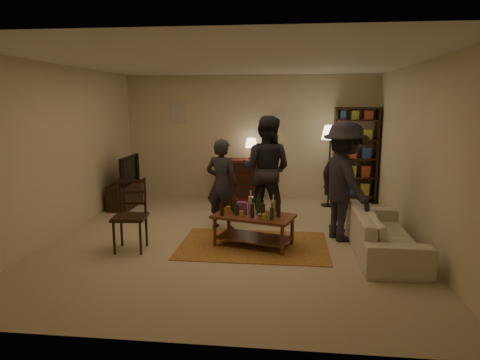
# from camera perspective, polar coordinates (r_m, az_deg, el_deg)

# --- Properties ---
(floor) EXTENTS (6.00, 6.00, 0.00)m
(floor) POSITION_cam_1_polar(r_m,az_deg,el_deg) (6.80, -0.95, -7.82)
(floor) COLOR #C6B793
(floor) RESTS_ON ground
(room_shell) EXTENTS (6.00, 6.00, 6.00)m
(room_shell) POSITION_cam_1_polar(r_m,az_deg,el_deg) (9.51, -2.57, 8.50)
(room_shell) COLOR beige
(room_shell) RESTS_ON ground
(rug) EXTENTS (2.20, 1.50, 0.01)m
(rug) POSITION_cam_1_polar(r_m,az_deg,el_deg) (6.48, 1.82, -8.68)
(rug) COLOR brown
(rug) RESTS_ON ground
(coffee_table) EXTENTS (1.29, 0.93, 0.81)m
(coffee_table) POSITION_cam_1_polar(r_m,az_deg,el_deg) (6.37, 1.74, -5.18)
(coffee_table) COLOR brown
(coffee_table) RESTS_ON ground
(dining_chair) EXTENTS (0.50, 0.50, 1.06)m
(dining_chair) POSITION_cam_1_polar(r_m,az_deg,el_deg) (6.40, -14.35, -4.09)
(dining_chair) COLOR black
(dining_chair) RESTS_ON ground
(tv_stand) EXTENTS (0.40, 1.00, 1.06)m
(tv_stand) POSITION_cam_1_polar(r_m,az_deg,el_deg) (9.00, -15.06, -1.12)
(tv_stand) COLOR black
(tv_stand) RESTS_ON ground
(dresser) EXTENTS (1.00, 0.50, 1.36)m
(dresser) POSITION_cam_1_polar(r_m,az_deg,el_deg) (9.32, 0.01, 0.19)
(dresser) COLOR maroon
(dresser) RESTS_ON ground
(bookshelf) EXTENTS (0.90, 0.34, 2.02)m
(bookshelf) POSITION_cam_1_polar(r_m,az_deg,el_deg) (9.35, 15.09, 3.33)
(bookshelf) COLOR black
(bookshelf) RESTS_ON ground
(floor_lamp) EXTENTS (0.36, 0.36, 1.66)m
(floor_lamp) POSITION_cam_1_polar(r_m,az_deg,el_deg) (8.84, 11.96, 5.50)
(floor_lamp) COLOR black
(floor_lamp) RESTS_ON ground
(sofa) EXTENTS (0.81, 2.08, 0.61)m
(sofa) POSITION_cam_1_polar(r_m,az_deg,el_deg) (6.42, 18.56, -6.63)
(sofa) COLOR beige
(sofa) RESTS_ON ground
(person_left) EXTENTS (0.63, 0.50, 1.53)m
(person_left) POSITION_cam_1_polar(r_m,az_deg,el_deg) (7.16, -2.44, -0.56)
(person_left) COLOR #25252C
(person_left) RESTS_ON ground
(person_right) EXTENTS (1.08, 0.94, 1.89)m
(person_right) POSITION_cam_1_polar(r_m,az_deg,el_deg) (7.57, 3.51, 1.42)
(person_right) COLOR #222228
(person_right) RESTS_ON ground
(person_by_sofa) EXTENTS (1.12, 1.37, 1.84)m
(person_by_sofa) POSITION_cam_1_polar(r_m,az_deg,el_deg) (6.74, 13.70, -0.18)
(person_by_sofa) COLOR #25232B
(person_by_sofa) RESTS_ON ground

